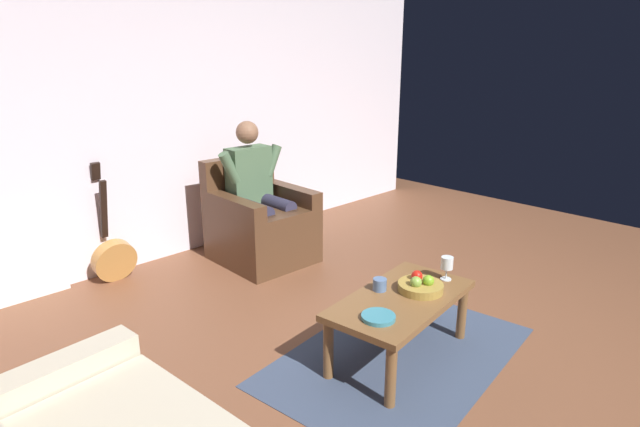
# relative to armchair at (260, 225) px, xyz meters

# --- Properties ---
(ground_plane) EXTENTS (6.98, 6.98, 0.00)m
(ground_plane) POSITION_rel_armchair_xyz_m (0.11, 2.26, -0.32)
(ground_plane) COLOR brown
(wall_back) EXTENTS (5.92, 0.06, 2.80)m
(wall_back) POSITION_rel_armchair_xyz_m (0.11, -0.68, 1.08)
(wall_back) COLOR silver
(wall_back) RESTS_ON ground
(rug) EXTENTS (1.80, 1.30, 0.01)m
(rug) POSITION_rel_armchair_xyz_m (0.39, 1.85, -0.32)
(rug) COLOR #37435A
(rug) RESTS_ON ground
(armchair) EXTENTS (0.76, 0.82, 0.89)m
(armchair) POSITION_rel_armchair_xyz_m (0.00, 0.00, 0.00)
(armchair) COLOR #4E321F
(armchair) RESTS_ON ground
(person_seated) EXTENTS (0.65, 0.60, 1.23)m
(person_seated) POSITION_rel_armchair_xyz_m (-0.00, -0.01, 0.34)
(person_seated) COLOR #4A6747
(person_seated) RESTS_ON ground
(coffee_table) EXTENTS (1.04, 0.62, 0.40)m
(coffee_table) POSITION_rel_armchair_xyz_m (0.39, 1.85, 0.02)
(coffee_table) COLOR brown
(coffee_table) RESTS_ON ground
(guitar) EXTENTS (0.35, 0.27, 0.97)m
(guitar) POSITION_rel_armchair_xyz_m (1.14, -0.47, -0.11)
(guitar) COLOR #B87F3E
(guitar) RESTS_ON ground
(radiator) EXTENTS (0.55, 0.06, 0.58)m
(radiator) POSITION_rel_armchair_xyz_m (1.74, -0.61, -0.03)
(radiator) COLOR white
(radiator) RESTS_ON ground
(wine_glass_near) EXTENTS (0.08, 0.08, 0.15)m
(wine_glass_near) POSITION_rel_armchair_xyz_m (-0.01, 1.90, 0.19)
(wine_glass_near) COLOR silver
(wine_glass_near) RESTS_ON coffee_table
(fruit_bowl) EXTENTS (0.28, 0.28, 0.11)m
(fruit_bowl) POSITION_rel_armchair_xyz_m (0.24, 1.88, 0.12)
(fruit_bowl) COLOR olive
(fruit_bowl) RESTS_ON coffee_table
(decorative_dish) EXTENTS (0.19, 0.19, 0.02)m
(decorative_dish) POSITION_rel_armchair_xyz_m (0.70, 1.92, 0.10)
(decorative_dish) COLOR teal
(decorative_dish) RESTS_ON coffee_table
(candle_jar) EXTENTS (0.08, 0.08, 0.08)m
(candle_jar) POSITION_rel_armchair_xyz_m (0.41, 1.70, 0.12)
(candle_jar) COLOR #4E6A95
(candle_jar) RESTS_ON coffee_table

